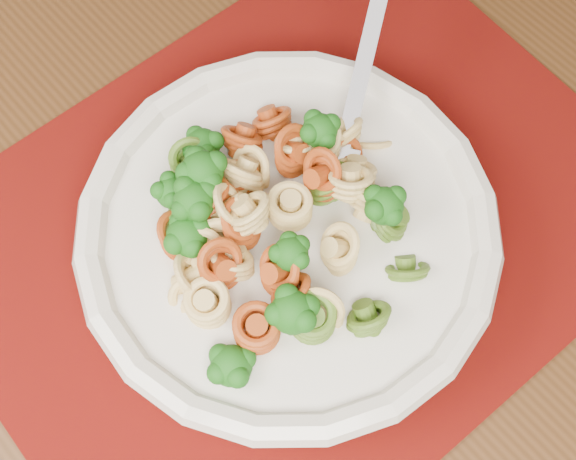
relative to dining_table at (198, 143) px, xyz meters
name	(u,v)px	position (x,y,z in m)	size (l,w,h in m)	color
dining_table	(198,143)	(0.00, 0.00, 0.00)	(1.48, 1.14, 0.77)	#482A14
placemat	(296,225)	(0.01, -0.16, 0.12)	(0.45, 0.35, 0.00)	#5A0E03
pasta_bowl	(288,236)	(0.00, -0.17, 0.15)	(0.27, 0.27, 0.05)	silver
pasta_broccoli_heap	(288,226)	(0.00, -0.17, 0.16)	(0.23, 0.23, 0.06)	#E5BF71
fork	(339,167)	(0.05, -0.15, 0.16)	(0.19, 0.02, 0.01)	silver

